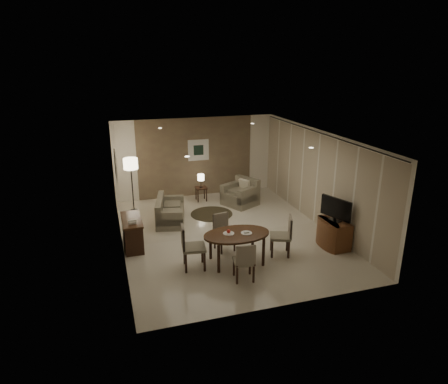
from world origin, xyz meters
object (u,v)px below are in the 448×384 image
object	(u,v)px
console_desk	(132,233)
chair_far	(225,233)
side_table	(201,194)
floor_lamp	(132,185)
chair_near	(244,261)
chair_right	(280,236)
tv_cabinet	(334,233)
chair_left	(194,247)
sofa	(170,210)
dining_table	(237,248)
armchair	(240,192)

from	to	relation	value
console_desk	chair_far	world-z (taller)	chair_far
side_table	floor_lamp	xyz separation A→B (m)	(-2.26, -0.36, 0.62)
chair_near	chair_right	size ratio (longest dim) A/B	0.91
chair_near	side_table	world-z (taller)	chair_near
console_desk	floor_lamp	distance (m)	2.54
chair_near	chair_far	distance (m)	1.46
tv_cabinet	chair_left	size ratio (longest dim) A/B	0.86
console_desk	chair_far	xyz separation A→B (m)	(2.17, -0.88, 0.08)
chair_far	chair_near	bearing A→B (deg)	-101.79
chair_far	sofa	world-z (taller)	chair_far
chair_right	floor_lamp	xyz separation A→B (m)	(-3.14, 3.99, 0.36)
dining_table	chair_left	size ratio (longest dim) A/B	1.49
chair_far	sofa	distance (m)	2.44
armchair	floor_lamp	size ratio (longest dim) A/B	0.56
chair_right	floor_lamp	distance (m)	5.10
armchair	side_table	size ratio (longest dim) A/B	2.07
sofa	floor_lamp	xyz separation A→B (m)	(-0.96, 1.13, 0.50)
chair_right	armchair	size ratio (longest dim) A/B	1.03
tv_cabinet	sofa	bearing A→B (deg)	142.24
dining_table	sofa	distance (m)	3.11
chair_near	chair_right	distance (m)	1.49
side_table	floor_lamp	size ratio (longest dim) A/B	0.27
chair_far	chair_right	distance (m)	1.37
tv_cabinet	chair_near	world-z (taller)	chair_near
floor_lamp	chair_far	bearing A→B (deg)	-60.18
tv_cabinet	dining_table	xyz separation A→B (m)	(-2.64, -0.07, 0.02)
side_table	chair_left	bearing A→B (deg)	-106.11
chair_right	side_table	world-z (taller)	chair_right
sofa	chair_left	bearing A→B (deg)	-166.54
chair_left	chair_right	world-z (taller)	chair_left
console_desk	tv_cabinet	distance (m)	5.11
dining_table	side_table	world-z (taller)	dining_table
console_desk	sofa	size ratio (longest dim) A/B	0.79
chair_left	armchair	size ratio (longest dim) A/B	1.09
chair_near	chair_far	world-z (taller)	chair_far
console_desk	chair_right	size ratio (longest dim) A/B	1.22
console_desk	sofa	bearing A→B (deg)	48.44
chair_near	chair_far	bearing A→B (deg)	-82.90
sofa	side_table	xyz separation A→B (m)	(1.30, 1.49, -0.12)
tv_cabinet	sofa	distance (m)	4.66
chair_left	side_table	world-z (taller)	chair_left
chair_left	sofa	bearing A→B (deg)	7.91
tv_cabinet	sofa	world-z (taller)	sofa
chair_far	floor_lamp	bearing A→B (deg)	108.95
chair_left	console_desk	bearing A→B (deg)	46.14
chair_near	chair_right	xyz separation A→B (m)	(1.24, 0.83, 0.04)
dining_table	floor_lamp	size ratio (longest dim) A/B	0.91
tv_cabinet	armchair	bearing A→B (deg)	109.59
dining_table	sofa	xyz separation A→B (m)	(-1.04, 2.93, -0.01)
console_desk	chair_far	size ratio (longest dim) A/B	1.32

